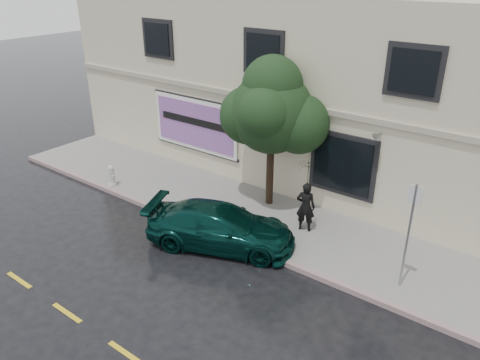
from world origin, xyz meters
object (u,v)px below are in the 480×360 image
Objects in this scene: car at (221,227)px; pedestrian at (306,207)px; street_tree at (272,113)px; fire_hydrant at (112,175)px.

car is 2.75× the size of pedestrian.
car is 2.75m from pedestrian.
street_tree is at bearing -41.79° from pedestrian.
street_tree reaches higher than fire_hydrant.
fire_hydrant is (-5.62, -2.40, -2.91)m from street_tree.
car is 4.11m from street_tree.
street_tree reaches higher than pedestrian.
pedestrian is 2.03× the size of fire_hydrant.
street_tree is 5.80× the size of fire_hydrant.
street_tree is (-1.93, 0.86, 2.49)m from pedestrian.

